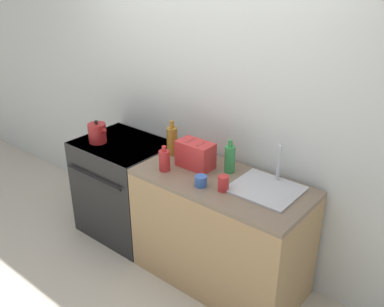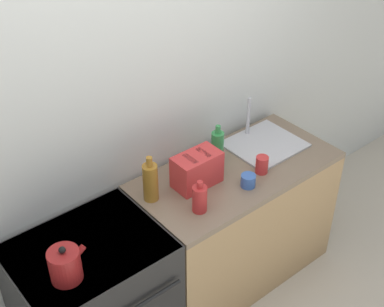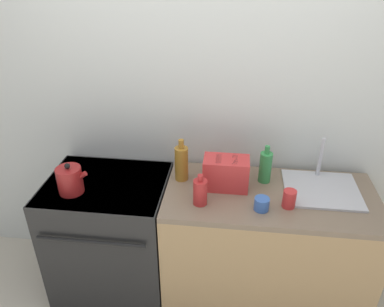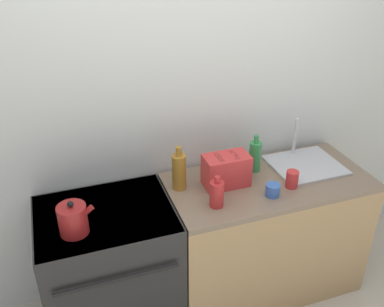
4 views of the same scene
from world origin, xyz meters
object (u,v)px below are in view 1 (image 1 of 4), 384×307
object	(u,v)px
stove	(125,187)
bottle_amber	(172,140)
toaster	(195,155)
cup_blue	(201,181)
cup_red	(223,183)
bottle_green	(230,159)
bottle_red	(164,160)
kettle	(97,133)

from	to	relation	value
stove	bottle_amber	distance (m)	0.74
toaster	cup_blue	distance (m)	0.30
bottle_amber	cup_red	size ratio (longest dim) A/B	2.60
bottle_green	cup_red	distance (m)	0.29
cup_red	cup_blue	size ratio (longest dim) A/B	1.26
stove	cup_blue	distance (m)	1.10
toaster	bottle_amber	distance (m)	0.29
bottle_red	cup_red	world-z (taller)	bottle_red
kettle	cup_blue	distance (m)	1.16
cup_blue	bottle_green	bearing A→B (deg)	84.41
stove	bottle_amber	bearing A→B (deg)	12.52
bottle_amber	cup_red	distance (m)	0.70
stove	kettle	xyz separation A→B (m)	(-0.17, -0.12, 0.52)
stove	cup_red	bearing A→B (deg)	-5.61
kettle	bottle_red	world-z (taller)	kettle
stove	cup_blue	xyz separation A→B (m)	(0.98, -0.16, 0.47)
stove	bottle_red	xyz separation A→B (m)	(0.63, -0.14, 0.51)
bottle_amber	cup_blue	size ratio (longest dim) A/B	3.27
cup_red	bottle_amber	bearing A→B (deg)	161.61
bottle_red	bottle_amber	world-z (taller)	bottle_amber
kettle	toaster	world-z (taller)	same
stove	bottle_red	world-z (taller)	bottle_red
bottle_amber	stove	bearing A→B (deg)	-167.48
toaster	kettle	bearing A→B (deg)	-169.96
toaster	bottle_green	bearing A→B (deg)	21.76
bottle_red	cup_blue	xyz separation A→B (m)	(0.36, -0.01, -0.04)
bottle_red	bottle_amber	distance (m)	0.29
bottle_red	cup_blue	distance (m)	0.36
bottle_red	cup_red	size ratio (longest dim) A/B	1.81
bottle_amber	cup_blue	xyz separation A→B (m)	(0.50, -0.26, -0.08)
stove	cup_red	xyz separation A→B (m)	(1.14, -0.11, 0.49)
bottle_red	cup_red	distance (m)	0.51
stove	bottle_amber	world-z (taller)	bottle_amber
stove	bottle_green	size ratio (longest dim) A/B	3.49
stove	bottle_green	world-z (taller)	bottle_green
cup_blue	bottle_amber	bearing A→B (deg)	152.16
bottle_amber	bottle_green	bearing A→B (deg)	4.23
cup_red	stove	bearing A→B (deg)	174.39
bottle_amber	cup_blue	world-z (taller)	bottle_amber
toaster	cup_blue	size ratio (longest dim) A/B	3.22
bottle_green	cup_blue	bearing A→B (deg)	-95.59
kettle	bottle_amber	xyz separation A→B (m)	(0.65, 0.22, 0.03)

